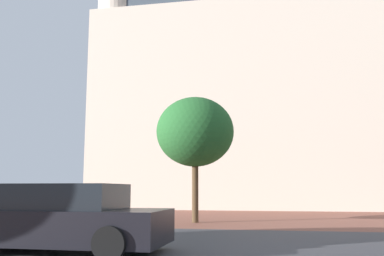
% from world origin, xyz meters
% --- Properties ---
extents(ground_plane, '(120.00, 120.00, 0.00)m').
position_xyz_m(ground_plane, '(0.00, 10.00, 0.00)').
color(ground_plane, brown).
extents(street_asphalt_strip, '(120.00, 7.82, 0.00)m').
position_xyz_m(street_asphalt_strip, '(0.00, 8.19, 0.00)').
color(street_asphalt_strip, '#38383D').
rests_on(street_asphalt_strip, ground_plane).
extents(landmark_building, '(22.42, 14.63, 34.90)m').
position_xyz_m(landmark_building, '(0.89, 31.74, 9.69)').
color(landmark_building, beige).
rests_on(landmark_building, ground_plane).
extents(car_black, '(4.56, 2.10, 1.42)m').
position_xyz_m(car_black, '(-1.76, 6.47, 0.68)').
color(car_black, black).
rests_on(car_black, ground_plane).
extents(tree_curb_far, '(3.17, 3.17, 5.07)m').
position_xyz_m(tree_curb_far, '(-0.38, 14.84, 3.63)').
color(tree_curb_far, '#4C3823').
rests_on(tree_curb_far, ground_plane).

